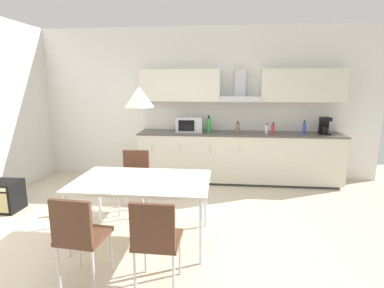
% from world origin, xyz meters
% --- Properties ---
extents(ground_plane, '(8.80, 7.23, 0.02)m').
position_xyz_m(ground_plane, '(0.00, 0.00, -0.01)').
color(ground_plane, beige).
extents(wall_back, '(7.04, 0.10, 2.86)m').
position_xyz_m(wall_back, '(0.00, 2.46, 1.43)').
color(wall_back, silver).
rests_on(wall_back, ground_plane).
extents(kitchen_counter, '(3.68, 0.64, 0.94)m').
position_xyz_m(kitchen_counter, '(0.90, 2.10, 0.47)').
color(kitchen_counter, '#333333').
rests_on(kitchen_counter, ground_plane).
extents(backsplash_tile, '(3.66, 0.02, 0.54)m').
position_xyz_m(backsplash_tile, '(0.90, 2.40, 1.21)').
color(backsplash_tile, silver).
rests_on(backsplash_tile, kitchen_counter).
extents(upper_wall_cabinets, '(3.66, 0.40, 0.58)m').
position_xyz_m(upper_wall_cabinets, '(0.90, 2.24, 1.77)').
color(upper_wall_cabinets, beige).
extents(microwave, '(0.48, 0.35, 0.28)m').
position_xyz_m(microwave, '(-0.01, 2.10, 1.08)').
color(microwave, '#ADADB2').
rests_on(microwave, kitchen_counter).
extents(coffee_maker, '(0.18, 0.19, 0.30)m').
position_xyz_m(coffee_maker, '(2.41, 2.13, 1.09)').
color(coffee_maker, black).
rests_on(coffee_maker, kitchen_counter).
extents(bottle_green, '(0.08, 0.08, 0.31)m').
position_xyz_m(bottle_green, '(0.34, 2.12, 1.07)').
color(bottle_green, green).
rests_on(bottle_green, kitchen_counter).
extents(bottle_blue, '(0.06, 0.06, 0.25)m').
position_xyz_m(bottle_blue, '(2.05, 2.09, 1.04)').
color(bottle_blue, blue).
rests_on(bottle_blue, kitchen_counter).
extents(bottle_brown, '(0.08, 0.08, 0.22)m').
position_xyz_m(bottle_brown, '(0.87, 2.07, 1.03)').
color(bottle_brown, brown).
rests_on(bottle_brown, kitchen_counter).
extents(bottle_red, '(0.06, 0.06, 0.21)m').
position_xyz_m(bottle_red, '(1.50, 2.06, 1.02)').
color(bottle_red, red).
rests_on(bottle_red, kitchen_counter).
extents(bottle_white, '(0.06, 0.06, 0.18)m').
position_xyz_m(bottle_white, '(1.39, 2.08, 1.01)').
color(bottle_white, white).
rests_on(bottle_white, kitchen_counter).
extents(dining_table, '(1.53, 0.95, 0.75)m').
position_xyz_m(dining_table, '(-0.31, -0.19, 0.70)').
color(dining_table, silver).
rests_on(dining_table, ground_plane).
extents(chair_far_left, '(0.41, 0.41, 0.87)m').
position_xyz_m(chair_far_left, '(-0.65, 0.67, 0.53)').
color(chair_far_left, '#4C2D1E').
rests_on(chair_far_left, ground_plane).
extents(chair_near_left, '(0.44, 0.44, 0.87)m').
position_xyz_m(chair_near_left, '(-0.66, -1.04, 0.53)').
color(chair_near_left, '#4C2D1E').
rests_on(chair_near_left, ground_plane).
extents(chair_near_right, '(0.41, 0.41, 0.87)m').
position_xyz_m(chair_near_right, '(0.03, -1.05, 0.53)').
color(chair_near_right, '#4C2D1E').
rests_on(chair_near_right, ground_plane).
extents(guitar_amp, '(0.52, 0.37, 0.44)m').
position_xyz_m(guitar_amp, '(-2.58, 0.43, 0.22)').
color(guitar_amp, black).
rests_on(guitar_amp, ground_plane).
extents(pendant_lamp, '(0.32, 0.32, 0.22)m').
position_xyz_m(pendant_lamp, '(-0.31, -0.19, 1.68)').
color(pendant_lamp, silver).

